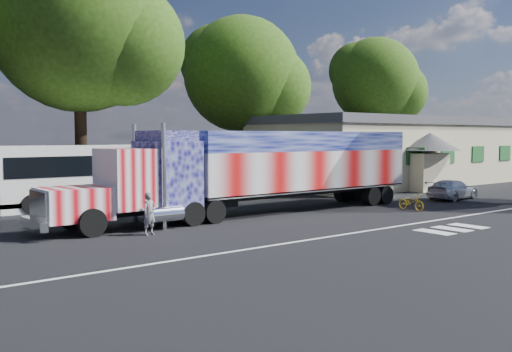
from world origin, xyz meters
TOP-DOWN VIEW (x-y plane):
  - ground at (0.00, 0.00)m, footprint 100.00×100.00m
  - lane_markings at (1.71, -3.77)m, footprint 30.00×2.67m
  - semi_truck at (0.89, 3.52)m, footprint 20.11×3.18m
  - coach_bus at (-3.85, 11.59)m, footprint 11.24×2.62m
  - hall_building at (19.92, 10.86)m, footprint 22.40×12.80m
  - parked_car at (13.64, 1.43)m, footprint 4.17×2.02m
  - woman at (-6.33, 1.50)m, footprint 0.67×0.52m
  - bicycle at (7.55, -0.16)m, footprint 0.70×1.66m
  - tree_far_ne at (26.31, 17.92)m, footprint 8.65×8.24m
  - tree_n_mid at (-3.54, 15.01)m, footprint 10.84×10.32m
  - tree_ne_a at (10.06, 17.36)m, footprint 9.32×8.88m

SIDE VIEW (x-z plane):
  - ground at x=0.00m, z-range 0.00..0.00m
  - lane_markings at x=1.71m, z-range 0.00..0.01m
  - bicycle at x=7.55m, z-range 0.00..0.85m
  - parked_car at x=13.64m, z-range 0.00..1.17m
  - woman at x=-6.33m, z-range 0.00..1.64m
  - coach_bus at x=-3.85m, z-range 0.06..3.33m
  - semi_truck at x=0.89m, z-range 0.06..4.35m
  - hall_building at x=19.92m, z-range 0.02..5.22m
  - tree_ne_a at x=10.06m, z-range 1.97..14.91m
  - tree_far_ne at x=26.31m, z-range 2.36..15.46m
  - tree_n_mid at x=-3.54m, z-range 2.51..17.99m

